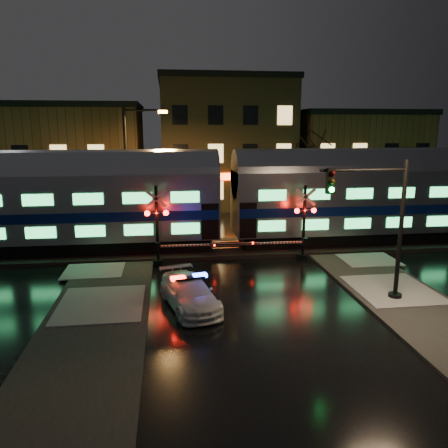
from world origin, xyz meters
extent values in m
plane|color=black|center=(0.00, 0.00, 0.00)|extent=(120.00, 120.00, 0.00)
cube|color=black|center=(0.00, 5.00, 0.12)|extent=(90.00, 4.20, 0.24)
cube|color=#2D2D2D|center=(-6.50, -6.00, 0.06)|extent=(4.00, 20.00, 0.12)
cube|color=#2D2D2D|center=(6.50, -6.00, 0.06)|extent=(4.00, 20.00, 0.12)
cube|color=brown|center=(-13.00, 22.00, 4.50)|extent=(14.00, 10.00, 9.00)
cube|color=brown|center=(2.00, 22.50, 5.75)|extent=(12.00, 11.00, 11.50)
cube|color=brown|center=(15.00, 22.00, 4.25)|extent=(12.00, 10.00, 8.50)
cube|color=black|center=(-13.14, 5.00, 0.64)|extent=(24.00, 2.40, 0.80)
cube|color=black|center=(12.86, 5.00, 0.64)|extent=(24.00, 2.40, 0.80)
cube|color=#B7BAC1|center=(12.86, 5.00, 2.94)|extent=(25.00, 3.05, 3.80)
cube|color=navy|center=(12.86, 5.00, 2.54)|extent=(24.75, 3.09, 0.55)
cube|color=#3DEA77|center=(12.86, 3.45, 1.79)|extent=(21.00, 0.05, 0.62)
cube|color=#3DEA77|center=(12.86, 3.45, 3.59)|extent=(21.00, 0.05, 0.62)
cylinder|color=#B7BAC1|center=(12.86, 5.00, 4.64)|extent=(25.00, 3.05, 3.05)
imported|color=white|center=(-2.81, -3.50, 0.63)|extent=(2.77, 4.64, 1.26)
cube|color=black|center=(-2.81, -3.50, 1.30)|extent=(1.35, 0.65, 0.08)
cube|color=#FF0C05|center=(-3.26, -3.62, 1.34)|extent=(0.63, 0.43, 0.15)
cube|color=#1426FF|center=(-2.35, -3.39, 1.34)|extent=(0.63, 0.43, 0.15)
cylinder|color=black|center=(3.94, 2.40, 0.16)|extent=(0.53, 0.53, 0.32)
cylinder|color=black|center=(3.94, 2.40, 2.14)|extent=(0.17, 0.17, 4.28)
sphere|color=#FF0C05|center=(3.46, 2.22, 2.89)|extent=(0.28, 0.28, 0.28)
sphere|color=#FF0C05|center=(4.42, 2.22, 2.89)|extent=(0.28, 0.28, 0.28)
cube|color=white|center=(1.27, 2.15, 1.12)|extent=(5.35, 0.10, 0.10)
cube|color=black|center=(3.94, 2.15, 1.12)|extent=(0.25, 0.30, 0.45)
cylinder|color=black|center=(-4.21, 2.40, 0.16)|extent=(0.55, 0.55, 0.33)
cylinder|color=black|center=(-4.21, 2.40, 2.19)|extent=(0.17, 0.17, 4.37)
sphere|color=#FF0C05|center=(-4.70, 2.22, 2.95)|extent=(0.28, 0.28, 0.28)
sphere|color=#FF0C05|center=(-3.72, 2.22, 2.95)|extent=(0.28, 0.28, 0.28)
cube|color=white|center=(-1.47, 2.15, 1.15)|extent=(5.47, 0.10, 0.10)
cube|color=black|center=(-4.21, 2.15, 1.15)|extent=(0.25, 0.30, 0.45)
cylinder|color=black|center=(6.13, -3.89, 0.15)|extent=(0.57, 0.57, 0.31)
cylinder|color=black|center=(6.13, -3.89, 3.06)|extent=(0.18, 0.18, 6.11)
cylinder|color=black|center=(4.30, -3.89, 5.70)|extent=(3.67, 0.12, 0.12)
cube|color=black|center=(2.87, -4.04, 5.30)|extent=(0.33, 0.29, 1.02)
sphere|color=#0CFF3F|center=(2.87, -4.20, 4.97)|extent=(0.22, 0.22, 0.22)
cylinder|color=black|center=(-6.27, 9.00, 4.35)|extent=(0.22, 0.22, 8.71)
cylinder|color=black|center=(-4.97, 9.00, 8.49)|extent=(2.61, 0.13, 0.13)
cube|color=orange|center=(-3.77, 9.00, 8.38)|extent=(0.60, 0.30, 0.20)
camera|label=1|loc=(-3.58, -20.69, 7.38)|focal=35.00mm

